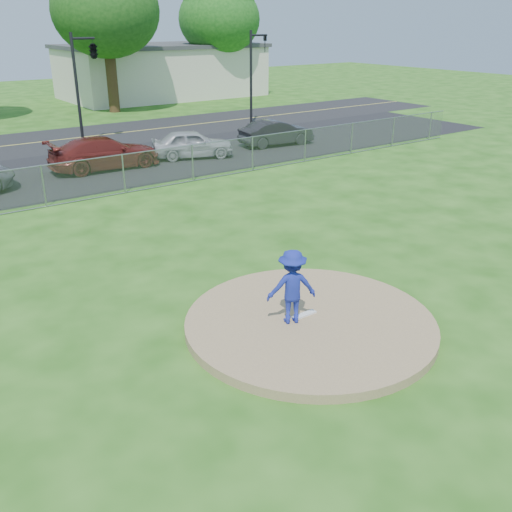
% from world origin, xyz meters
% --- Properties ---
extents(ground, '(120.00, 120.00, 0.00)m').
position_xyz_m(ground, '(0.00, 10.00, 0.00)').
color(ground, '#205512').
rests_on(ground, ground).
extents(pitchers_mound, '(5.40, 5.40, 0.20)m').
position_xyz_m(pitchers_mound, '(0.00, 0.00, 0.10)').
color(pitchers_mound, '#957952').
rests_on(pitchers_mound, ground).
extents(pitching_rubber, '(0.60, 0.15, 0.04)m').
position_xyz_m(pitching_rubber, '(0.00, 0.20, 0.22)').
color(pitching_rubber, white).
rests_on(pitching_rubber, pitchers_mound).
extents(chain_link_fence, '(40.00, 0.06, 1.50)m').
position_xyz_m(chain_link_fence, '(0.00, 12.00, 0.75)').
color(chain_link_fence, gray).
rests_on(chain_link_fence, ground).
extents(parking_lot, '(50.00, 8.00, 0.01)m').
position_xyz_m(parking_lot, '(0.00, 16.50, 0.01)').
color(parking_lot, black).
rests_on(parking_lot, ground).
extents(street, '(60.00, 7.00, 0.01)m').
position_xyz_m(street, '(0.00, 24.00, 0.00)').
color(street, black).
rests_on(street, ground).
extents(commercial_building, '(16.40, 9.40, 4.30)m').
position_xyz_m(commercial_building, '(16.00, 38.00, 2.16)').
color(commercial_building, beige).
rests_on(commercial_building, ground).
extents(tree_far_right, '(6.72, 6.72, 10.74)m').
position_xyz_m(tree_far_right, '(20.00, 35.00, 7.06)').
color(tree_far_right, '#362113').
rests_on(tree_far_right, ground).
extents(traffic_signal_center, '(1.42, 2.48, 5.60)m').
position_xyz_m(traffic_signal_center, '(3.97, 22.00, 4.61)').
color(traffic_signal_center, black).
rests_on(traffic_signal_center, ground).
extents(traffic_signal_right, '(1.28, 0.20, 5.60)m').
position_xyz_m(traffic_signal_right, '(14.24, 22.00, 3.36)').
color(traffic_signal_right, black).
rests_on(traffic_signal_right, ground).
extents(pitcher, '(1.21, 0.98, 1.63)m').
position_xyz_m(pitcher, '(-0.39, 0.18, 1.01)').
color(pitcher, navy).
rests_on(pitcher, pitchers_mound).
extents(parked_car_darkred, '(4.92, 2.11, 1.41)m').
position_xyz_m(parked_car_darkred, '(1.91, 16.15, 0.72)').
color(parked_car_darkred, maroon).
rests_on(parked_car_darkred, parking_lot).
extents(parked_car_pearl, '(4.19, 2.83, 1.32)m').
position_xyz_m(parked_car_pearl, '(6.17, 15.82, 0.67)').
color(parked_car_pearl, '#B4B6B8').
rests_on(parked_car_pearl, parking_lot).
extents(parked_car_charcoal, '(4.08, 1.83, 1.30)m').
position_xyz_m(parked_car_charcoal, '(11.26, 15.83, 0.66)').
color(parked_car_charcoal, black).
rests_on(parked_car_charcoal, parking_lot).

